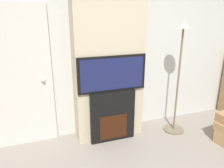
{
  "coord_description": "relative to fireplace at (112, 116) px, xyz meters",
  "views": [
    {
      "loc": [
        -1.0,
        -1.25,
        1.93
      ],
      "look_at": [
        0.0,
        1.64,
        0.92
      ],
      "focal_mm": 35.0,
      "sensor_mm": 36.0,
      "label": 1
    }
  ],
  "objects": [
    {
      "name": "wall_back",
      "position": [
        0.0,
        0.39,
        0.94
      ],
      "size": [
        6.0,
        0.06,
        2.7
      ],
      "color": "silver",
      "rests_on": "ground_plane"
    },
    {
      "name": "entry_door",
      "position": [
        -1.27,
        0.33,
        0.63
      ],
      "size": [
        0.9,
        0.09,
        2.07
      ],
      "color": "silver",
      "rests_on": "ground_plane"
    },
    {
      "name": "fireplace",
      "position": [
        0.0,
        0.0,
        0.0
      ],
      "size": [
        0.7,
        0.15,
        0.82
      ],
      "color": "black",
      "rests_on": "ground_plane"
    },
    {
      "name": "television",
      "position": [
        0.0,
        -0.0,
        0.68
      ],
      "size": [
        1.03,
        0.07,
        0.53
      ],
      "color": "black",
      "rests_on": "fireplace"
    },
    {
      "name": "floor_lamp",
      "position": [
        1.09,
        -0.09,
        0.74
      ],
      "size": [
        0.34,
        0.34,
        1.81
      ],
      "color": "#726651",
      "rests_on": "ground_plane"
    },
    {
      "name": "chimney_breast",
      "position": [
        0.0,
        0.18,
        0.94
      ],
      "size": [
        1.05,
        0.36,
        2.7
      ],
      "color": "beige",
      "rests_on": "ground_plane"
    }
  ]
}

